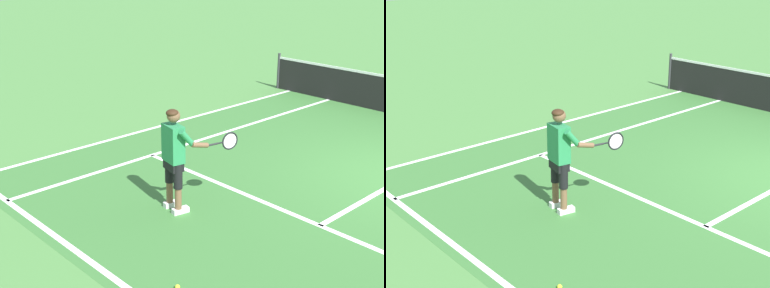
{
  "view_description": "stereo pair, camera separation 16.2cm",
  "coord_description": "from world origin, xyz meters",
  "views": [
    {
      "loc": [
        4.07,
        -9.27,
        4.02
      ],
      "look_at": [
        -1.93,
        -3.69,
        1.05
      ],
      "focal_mm": 50.61,
      "sensor_mm": 36.0,
      "label": 1
    },
    {
      "loc": [
        4.18,
        -9.15,
        4.02
      ],
      "look_at": [
        -1.93,
        -3.69,
        1.05
      ],
      "focal_mm": 50.61,
      "sensor_mm": 36.0,
      "label": 2
    }
  ],
  "objects": [
    {
      "name": "line_doubles_left",
      "position": [
        -5.49,
        -1.17,
        0.0
      ],
      "size": [
        0.1,
        9.55,
        0.01
      ],
      "primitive_type": "cube",
      "color": "white",
      "rests_on": "ground"
    },
    {
      "name": "line_singles_left",
      "position": [
        -4.12,
        -1.17,
        0.0
      ],
      "size": [
        0.1,
        9.55,
        0.01
      ],
      "primitive_type": "cube",
      "color": "white",
      "rests_on": "ground"
    },
    {
      "name": "court_inner_surface",
      "position": [
        0.0,
        -1.17,
        0.0
      ],
      "size": [
        10.98,
        9.95,
        0.0
      ],
      "primitive_type": "cube",
      "color": "#387033",
      "rests_on": "ground"
    },
    {
      "name": "tennis_player",
      "position": [
        -1.92,
        -4.07,
        0.99
      ],
      "size": [
        0.81,
        1.07,
        1.71
      ],
      "color": "white",
      "rests_on": "ground"
    },
    {
      "name": "tennis_ball_near_feet",
      "position": [
        -0.26,
        -5.49,
        0.03
      ],
      "size": [
        0.07,
        0.07,
        0.07
      ],
      "primitive_type": "sphere",
      "color": "#CCE02D",
      "rests_on": "ground"
    },
    {
      "name": "line_service",
      "position": [
        0.0,
        -2.79,
        0.0
      ],
      "size": [
        8.23,
        0.1,
        0.01
      ],
      "primitive_type": "cube",
      "color": "white",
      "rests_on": "ground"
    }
  ]
}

